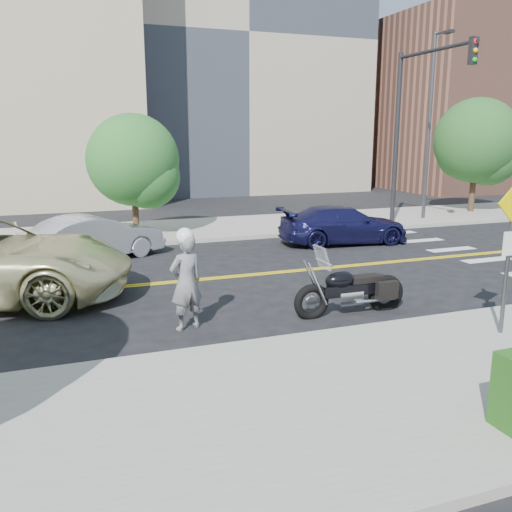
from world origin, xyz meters
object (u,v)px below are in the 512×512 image
object	(u,v)px
pedestrian_sign	(510,240)
motorcyclist	(186,279)
motorcycle	(351,279)
parked_car_silver	(94,238)
parked_car_blue	(344,225)

from	to	relation	value
pedestrian_sign	motorcyclist	xyz separation A→B (m)	(-5.53, 2.68, -0.92)
motorcycle	parked_car_silver	size ratio (longest dim) A/B	0.60
parked_car_silver	parked_car_blue	distance (m)	8.68
motorcyclist	motorcycle	size ratio (longest dim) A/B	0.81
motorcyclist	parked_car_blue	distance (m)	10.02
motorcyclist	motorcycle	world-z (taller)	motorcyclist
motorcycle	motorcyclist	bearing A→B (deg)	175.56
pedestrian_sign	parked_car_silver	xyz separation A→B (m)	(-6.85, 9.77, -1.25)
pedestrian_sign	parked_car_blue	distance (m)	9.73
motorcyclist	parked_car_silver	world-z (taller)	motorcyclist
pedestrian_sign	motorcyclist	bearing A→B (deg)	154.16
pedestrian_sign	motorcycle	xyz separation A→B (m)	(-1.92, 2.39, -1.17)
pedestrian_sign	motorcyclist	world-z (taller)	pedestrian_sign
pedestrian_sign	parked_car_silver	size ratio (longest dim) A/B	0.69
parked_car_blue	motorcyclist	bearing A→B (deg)	138.22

